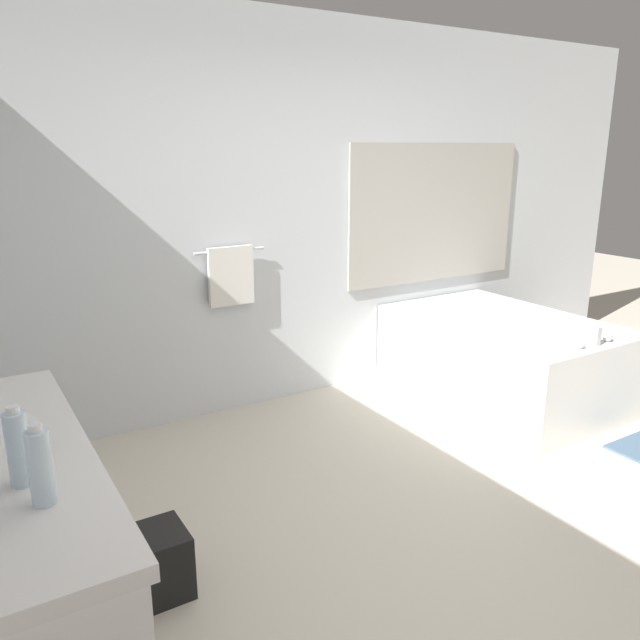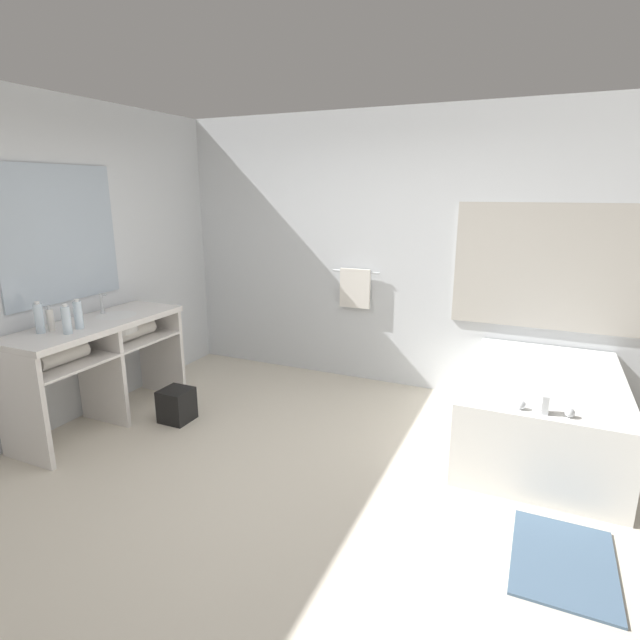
% 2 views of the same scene
% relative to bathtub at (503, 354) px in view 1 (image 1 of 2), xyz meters
% --- Properties ---
extents(ground_plane, '(16.00, 16.00, 0.00)m').
position_rel_bathtub_xyz_m(ground_plane, '(-1.53, -1.36, -0.33)').
color(ground_plane, beige).
rests_on(ground_plane, ground).
extents(wall_back_with_blinds, '(7.40, 0.13, 2.70)m').
position_rel_bathtub_xyz_m(wall_back_with_blinds, '(-1.47, 0.86, 1.02)').
color(wall_back_with_blinds, silver).
rests_on(wall_back_with_blinds, ground_plane).
extents(vanity_counter, '(0.57, 1.51, 0.90)m').
position_rel_bathtub_xyz_m(vanity_counter, '(-3.43, -1.02, 0.33)').
color(vanity_counter, white).
rests_on(vanity_counter, ground_plane).
extents(bathtub, '(1.10, 1.65, 0.72)m').
position_rel_bathtub_xyz_m(bathtub, '(0.00, 0.00, 0.00)').
color(bathtub, white).
rests_on(bathtub, ground_plane).
extents(water_bottle_1, '(0.06, 0.06, 0.24)m').
position_rel_bathtub_xyz_m(water_bottle_1, '(-3.36, -1.26, 0.68)').
color(water_bottle_1, silver).
rests_on(water_bottle_1, vanity_counter).
extents(water_bottle_2, '(0.06, 0.06, 0.23)m').
position_rel_bathtub_xyz_m(water_bottle_2, '(-3.33, -1.40, 0.68)').
color(water_bottle_2, silver).
rests_on(water_bottle_2, vanity_counter).
extents(waste_bin, '(0.25, 0.25, 0.29)m').
position_rel_bathtub_xyz_m(waste_bin, '(-2.88, -0.78, -0.19)').
color(waste_bin, black).
rests_on(waste_bin, ground_plane).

